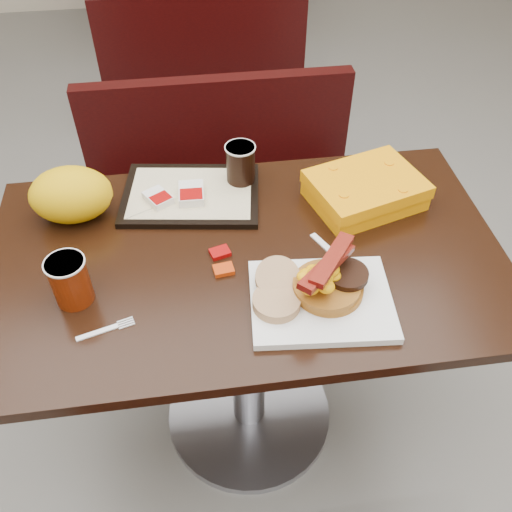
{
  "coord_description": "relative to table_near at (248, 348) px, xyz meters",
  "views": [
    {
      "loc": [
        -0.11,
        -0.91,
        1.67
      ],
      "look_at": [
        0.01,
        -0.06,
        0.8
      ],
      "focal_mm": 39.26,
      "sensor_mm": 36.0,
      "label": 1
    }
  ],
  "objects": [
    {
      "name": "floor",
      "position": [
        0.0,
        0.0,
        -0.38
      ],
      "size": [
        6.0,
        7.0,
        0.01
      ],
      "primitive_type": "cube",
      "color": "slate",
      "rests_on": "ground"
    },
    {
      "name": "table_near",
      "position": [
        0.0,
        0.0,
        0.0
      ],
      "size": [
        1.2,
        0.7,
        0.75
      ],
      "primitive_type": null,
      "color": "black",
      "rests_on": "floor"
    },
    {
      "name": "bench_near_n",
      "position": [
        0.0,
        0.7,
        -0.02
      ],
      "size": [
        1.0,
        0.46,
        0.72
      ],
      "primitive_type": null,
      "color": "black",
      "rests_on": "floor"
    },
    {
      "name": "bench_far_s",
      "position": [
        0.0,
        1.9,
        -0.02
      ],
      "size": [
        1.0,
        0.46,
        0.72
      ],
      "primitive_type": null,
      "color": "black",
      "rests_on": "floor"
    },
    {
      "name": "platter",
      "position": [
        0.14,
        -0.17,
        0.38
      ],
      "size": [
        0.32,
        0.26,
        0.02
      ],
      "primitive_type": "cube",
      "rotation": [
        0.0,
        0.0,
        -0.09
      ],
      "color": "white",
      "rests_on": "table_near"
    },
    {
      "name": "pancake_stack",
      "position": [
        0.16,
        -0.15,
        0.41
      ],
      "size": [
        0.17,
        0.17,
        0.03
      ],
      "primitive_type": "cylinder",
      "rotation": [
        0.0,
        0.0,
        -0.17
      ],
      "color": "#A3561B",
      "rests_on": "platter"
    },
    {
      "name": "sausage_patty",
      "position": [
        0.2,
        -0.15,
        0.43
      ],
      "size": [
        0.1,
        0.1,
        0.01
      ],
      "primitive_type": "cylinder",
      "rotation": [
        0.0,
        0.0,
        -0.13
      ],
      "color": "black",
      "rests_on": "pancake_stack"
    },
    {
      "name": "scrambled_eggs",
      "position": [
        0.13,
        -0.16,
        0.45
      ],
      "size": [
        0.1,
        0.09,
        0.05
      ],
      "primitive_type": "ellipsoid",
      "rotation": [
        0.0,
        0.0,
        0.0
      ],
      "color": "#FFC805",
      "rests_on": "pancake_stack"
    },
    {
      "name": "bacon_strips",
      "position": [
        0.14,
        -0.16,
        0.48
      ],
      "size": [
        0.18,
        0.19,
        0.01
      ],
      "primitive_type": null,
      "rotation": [
        0.0,
        0.0,
        0.82
      ],
      "color": "#450604",
      "rests_on": "scrambled_eggs"
    },
    {
      "name": "muffin_bottom",
      "position": [
        0.04,
        -0.18,
        0.4
      ],
      "size": [
        0.12,
        0.12,
        0.02
      ],
      "primitive_type": "cylinder",
      "rotation": [
        0.0,
        0.0,
        -0.2
      ],
      "color": "tan",
      "rests_on": "platter"
    },
    {
      "name": "muffin_top",
      "position": [
        0.05,
        -0.12,
        0.42
      ],
      "size": [
        0.1,
        0.1,
        0.06
      ],
      "primitive_type": "cylinder",
      "rotation": [
        0.38,
        0.0,
        -0.06
      ],
      "color": "tan",
      "rests_on": "platter"
    },
    {
      "name": "coffee_cup_near",
      "position": [
        -0.38,
        -0.08,
        0.43
      ],
      "size": [
        0.1,
        0.1,
        0.11
      ],
      "primitive_type": "cylinder",
      "rotation": [
        0.0,
        0.0,
        -0.4
      ],
      "color": "#982205",
      "rests_on": "table_near"
    },
    {
      "name": "fork",
      "position": [
        -0.33,
        -0.19,
        0.38
      ],
      "size": [
        0.12,
        0.05,
        0.0
      ],
      "primitive_type": null,
      "rotation": [
        0.0,
        0.0,
        0.29
      ],
      "color": "white",
      "rests_on": "table_near"
    },
    {
      "name": "knife",
      "position": [
        0.2,
        -0.04,
        0.38
      ],
      "size": [
        0.09,
        0.17,
        0.0
      ],
      "primitive_type": "cube",
      "rotation": [
        0.0,
        0.0,
        -1.12
      ],
      "color": "white",
      "rests_on": "table_near"
    },
    {
      "name": "condiment_syrup",
      "position": [
        -0.06,
        -0.05,
        0.38
      ],
      "size": [
        0.05,
        0.04,
        0.01
      ],
      "primitive_type": "cube",
      "rotation": [
        0.0,
        0.0,
        0.14
      ],
      "color": "#B22F07",
      "rests_on": "table_near"
    },
    {
      "name": "condiment_ketchup",
      "position": [
        -0.06,
        0.01,
        0.38
      ],
      "size": [
        0.05,
        0.04,
        0.01
      ],
      "primitive_type": "cube",
      "rotation": [
        0.0,
        0.0,
        0.28
      ],
      "color": "#8C0504",
      "rests_on": "table_near"
    },
    {
      "name": "tray",
      "position": [
        -0.12,
        0.22,
        0.38
      ],
      "size": [
        0.38,
        0.29,
        0.02
      ],
      "primitive_type": "cube",
      "rotation": [
        0.0,
        0.0,
        -0.14
      ],
      "color": "black",
      "rests_on": "table_near"
    },
    {
      "name": "hashbrown_sleeve_left",
      "position": [
        -0.2,
        0.2,
        0.4
      ],
      "size": [
        0.08,
        0.09,
        0.02
      ],
      "primitive_type": "cube",
      "rotation": [
        0.0,
        0.0,
        0.55
      ],
      "color": "silver",
      "rests_on": "tray"
    },
    {
      "name": "hashbrown_sleeve_right",
      "position": [
        -0.11,
        0.21,
        0.4
      ],
      "size": [
        0.07,
        0.09,
        0.02
      ],
      "primitive_type": "cube",
      "rotation": [
        0.0,
        0.0,
        -0.03
      ],
      "color": "silver",
      "rests_on": "tray"
    },
    {
      "name": "coffee_cup_far",
      "position": [
        0.02,
        0.26,
        0.44
      ],
      "size": [
        0.08,
        0.08,
        0.1
      ],
      "primitive_type": "cylinder",
      "rotation": [
        0.0,
        0.0,
        -0.12
      ],
      "color": "black",
      "rests_on": "tray"
    },
    {
      "name": "clamshell",
      "position": [
        0.32,
        0.15,
        0.41
      ],
      "size": [
        0.31,
        0.27,
        0.07
      ],
      "primitive_type": "cube",
      "rotation": [
        0.0,
        0.0,
        0.29
      ],
      "color": "orange",
      "rests_on": "table_near"
    },
    {
      "name": "paper_bag",
      "position": [
        -0.4,
        0.19,
        0.44
      ],
      "size": [
        0.24,
        0.21,
        0.14
      ],
      "primitive_type": "ellipsoid",
      "rotation": [
        0.0,
        0.0,
        -0.37
      ],
      "color": "yellow",
      "rests_on": "table_near"
    }
  ]
}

